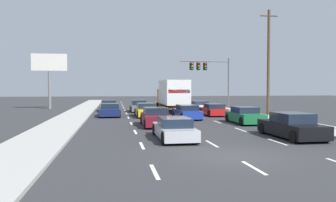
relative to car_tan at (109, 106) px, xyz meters
name	(u,v)px	position (x,y,z in m)	size (l,w,h in m)	color
ground_plane	(156,112)	(5.29, -2.20, -0.59)	(140.00, 140.00, 0.00)	#333335
sidewalk_right	(244,114)	(13.71, -7.20, -0.52)	(2.93, 80.00, 0.14)	#B2AFA8
sidewalk_left	(74,116)	(-3.12, -7.20, -0.52)	(2.93, 80.00, 0.14)	#B2AFA8
lane_markings	(158,113)	(5.29, -4.20, -0.58)	(6.94, 62.00, 0.01)	silver
car_tan	(109,106)	(0.00, 0.00, 0.00)	(2.05, 4.27, 1.28)	tan
car_navy	(110,110)	(0.23, -7.39, -0.03)	(2.01, 4.46, 1.23)	#141E4C
car_gray	(139,106)	(3.38, -1.58, 0.01)	(1.90, 4.17, 1.31)	slate
car_yellow	(146,110)	(3.55, -8.30, 0.01)	(1.91, 4.56, 1.29)	yellow
car_maroon	(156,117)	(3.53, -16.08, 0.01)	(1.94, 4.68, 1.32)	maroon
car_silver	(174,129)	(3.74, -22.44, -0.05)	(1.85, 4.62, 1.16)	#B7BABF
box_truck	(172,94)	(6.95, -3.28, 1.44)	(2.67, 8.01, 3.51)	white
car_blue	(187,112)	(6.89, -11.10, -0.01)	(1.90, 4.70, 1.24)	#1E389E
car_white	(199,106)	(10.57, -0.97, -0.04)	(2.09, 4.66, 1.15)	white
car_red	(214,110)	(10.23, -8.10, -0.05)	(1.96, 4.32, 1.15)	red
car_green	(245,116)	(10.47, -15.48, 0.00)	(1.92, 4.31, 1.27)	#196B38
car_black	(291,126)	(10.15, -22.95, 0.03)	(1.98, 4.65, 1.37)	black
traffic_signal_mast	(206,70)	(12.47, 2.69, 4.44)	(6.66, 0.69, 6.59)	#595B56
utility_pole_mid	(268,61)	(15.85, -8.14, 4.77)	(1.80, 0.28, 10.43)	brown
roadside_billboard	(49,69)	(-7.46, 4.87, 4.48)	(4.38, 0.36, 7.02)	slate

